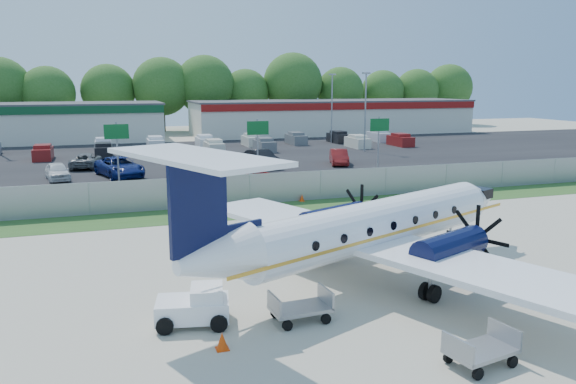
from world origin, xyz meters
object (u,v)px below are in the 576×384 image
object	(u,v)px
aircraft	(370,226)
pushback_tug	(196,306)
baggage_cart_near	(300,307)
baggage_cart_far	(481,349)

from	to	relation	value
aircraft	pushback_tug	distance (m)	7.83
aircraft	baggage_cart_near	world-z (taller)	aircraft
aircraft	baggage_cart_far	size ratio (longest dim) A/B	8.72
aircraft	baggage_cart_far	bearing A→B (deg)	-91.34
pushback_tug	aircraft	bearing A→B (deg)	15.74
pushback_tug	baggage_cart_near	size ratio (longest dim) A/B	1.27
baggage_cart_near	baggage_cart_far	bearing A→B (deg)	-49.21
aircraft	pushback_tug	bearing A→B (deg)	-164.26
aircraft	pushback_tug	xyz separation A→B (m)	(-7.37, -2.08, -1.63)
aircraft	baggage_cart_far	xyz separation A→B (m)	(-0.17, -7.43, -1.76)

